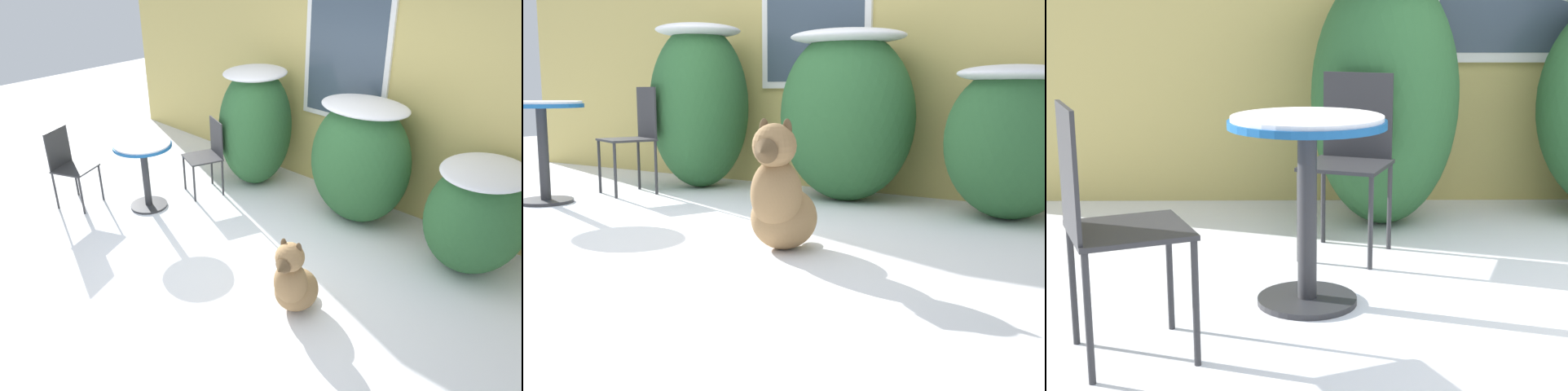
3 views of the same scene
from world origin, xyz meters
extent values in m
ellipsoid|color=#2D6033|center=(-1.04, 1.63, 0.72)|extent=(0.82, 0.94, 1.44)
cylinder|color=#2D2D30|center=(-1.49, 0.31, 0.01)|extent=(0.42, 0.42, 0.03)
cylinder|color=#2D2D30|center=(-1.49, 0.31, 0.38)|extent=(0.08, 0.08, 0.71)
cylinder|color=#195699|center=(-1.49, 0.31, 0.75)|extent=(0.64, 0.64, 0.03)
cylinder|color=white|center=(-1.49, 0.31, 0.77)|extent=(0.61, 0.61, 0.02)
cube|color=#2D2D30|center=(-1.29, 0.98, 0.46)|extent=(0.50, 0.50, 0.02)
cube|color=#2D2D30|center=(-1.22, 1.15, 0.68)|extent=(0.34, 0.14, 0.43)
cylinder|color=#2D2D30|center=(-1.52, 0.87, 0.22)|extent=(0.02, 0.02, 0.45)
cylinder|color=#2D2D30|center=(-1.19, 0.75, 0.22)|extent=(0.02, 0.02, 0.45)
cylinder|color=#2D2D30|center=(-1.39, 1.20, 0.22)|extent=(0.02, 0.02, 0.45)
cylinder|color=#2D2D30|center=(-1.06, 1.08, 0.22)|extent=(0.02, 0.02, 0.45)
cube|color=#2D2D30|center=(-2.10, -0.20, 0.46)|extent=(0.51, 0.51, 0.02)
cube|color=#2D2D30|center=(-2.27, -0.27, 0.68)|extent=(0.15, 0.34, 0.43)
cylinder|color=#2D2D30|center=(-1.87, -0.29, 0.22)|extent=(0.02, 0.02, 0.45)
cylinder|color=#2D2D30|center=(-2.01, 0.03, 0.22)|extent=(0.02, 0.02, 0.45)
cylinder|color=#2D2D30|center=(-2.19, -0.43, 0.22)|extent=(0.02, 0.02, 0.45)
cylinder|color=#2D2D30|center=(-2.33, -0.11, 0.22)|extent=(0.02, 0.02, 0.45)
camera|label=1|loc=(2.96, -2.59, 2.81)|focal=35.00mm
camera|label=2|loc=(2.82, -2.84, 0.87)|focal=45.00mm
camera|label=3|loc=(-1.52, -2.83, 1.18)|focal=55.00mm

